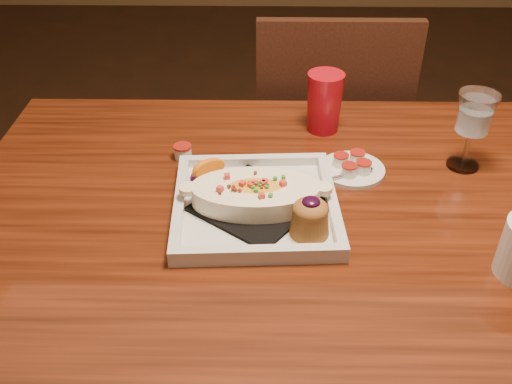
{
  "coord_description": "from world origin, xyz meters",
  "views": [
    {
      "loc": [
        -0.18,
        -0.81,
        1.38
      ],
      "look_at": [
        -0.19,
        0.04,
        0.77
      ],
      "focal_mm": 40.0,
      "sensor_mm": 36.0,
      "label": 1
    }
  ],
  "objects_px": {
    "table": "(357,256)",
    "chair_far": "(325,148)",
    "saucer": "(352,168)",
    "goblet": "(474,117)",
    "red_tumbler": "(324,102)",
    "plate": "(259,200)"
  },
  "relations": [
    {
      "from": "table",
      "to": "saucer",
      "type": "xyz_separation_m",
      "value": [
        -0.0,
        0.14,
        0.11
      ]
    },
    {
      "from": "saucer",
      "to": "goblet",
      "type": "bearing_deg",
      "value": 6.78
    },
    {
      "from": "table",
      "to": "red_tumbler",
      "type": "xyz_separation_m",
      "value": [
        -0.05,
        0.31,
        0.16
      ]
    },
    {
      "from": "table",
      "to": "chair_far",
      "type": "distance_m",
      "value": 0.65
    },
    {
      "from": "red_tumbler",
      "to": "plate",
      "type": "bearing_deg",
      "value": -114.18
    },
    {
      "from": "chair_far",
      "to": "saucer",
      "type": "distance_m",
      "value": 0.55
    },
    {
      "from": "saucer",
      "to": "red_tumbler",
      "type": "distance_m",
      "value": 0.19
    },
    {
      "from": "plate",
      "to": "saucer",
      "type": "distance_m",
      "value": 0.23
    },
    {
      "from": "table",
      "to": "goblet",
      "type": "distance_m",
      "value": 0.35
    },
    {
      "from": "chair_far",
      "to": "red_tumbler",
      "type": "bearing_deg",
      "value": 81.24
    },
    {
      "from": "goblet",
      "to": "red_tumbler",
      "type": "relative_size",
      "value": 1.2
    },
    {
      "from": "plate",
      "to": "red_tumbler",
      "type": "relative_size",
      "value": 2.3
    },
    {
      "from": "table",
      "to": "goblet",
      "type": "bearing_deg",
      "value": 36.68
    },
    {
      "from": "chair_far",
      "to": "plate",
      "type": "xyz_separation_m",
      "value": [
        -0.19,
        -0.62,
        0.27
      ]
    },
    {
      "from": "table",
      "to": "chair_far",
      "type": "height_order",
      "value": "chair_far"
    },
    {
      "from": "saucer",
      "to": "chair_far",
      "type": "bearing_deg",
      "value": 89.48
    },
    {
      "from": "goblet",
      "to": "table",
      "type": "bearing_deg",
      "value": -143.32
    },
    {
      "from": "table",
      "to": "saucer",
      "type": "distance_m",
      "value": 0.18
    },
    {
      "from": "table",
      "to": "saucer",
      "type": "bearing_deg",
      "value": 91.83
    },
    {
      "from": "chair_far",
      "to": "plate",
      "type": "bearing_deg",
      "value": 73.38
    },
    {
      "from": "plate",
      "to": "saucer",
      "type": "relative_size",
      "value": 2.37
    },
    {
      "from": "chair_far",
      "to": "plate",
      "type": "height_order",
      "value": "chair_far"
    }
  ]
}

